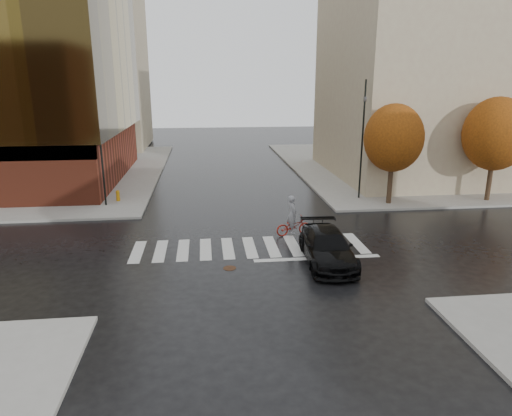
{
  "coord_description": "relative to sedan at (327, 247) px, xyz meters",
  "views": [
    {
      "loc": [
        -2.12,
        -20.77,
        8.08
      ],
      "look_at": [
        0.32,
        0.63,
        2.0
      ],
      "focal_mm": 32.0,
      "sensor_mm": 36.0,
      "label": 1
    }
  ],
  "objects": [
    {
      "name": "sedan",
      "position": [
        0.0,
        0.0,
        0.0
      ],
      "size": [
        2.34,
        5.2,
        1.48
      ],
      "primitive_type": "imported",
      "rotation": [
        0.0,
        0.0,
        -0.05
      ],
      "color": "black",
      "rests_on": "ground"
    },
    {
      "name": "ground",
      "position": [
        -3.32,
        1.8,
        -0.74
      ],
      "size": [
        120.0,
        120.0,
        0.0
      ],
      "primitive_type": "plane",
      "color": "black",
      "rests_on": "ground"
    },
    {
      "name": "crosswalk",
      "position": [
        -3.32,
        2.3,
        -0.74
      ],
      "size": [
        12.0,
        3.0,
        0.01
      ],
      "primitive_type": "cube",
      "color": "silver",
      "rests_on": "ground"
    },
    {
      "name": "tree_ne_b",
      "position": [
        13.68,
        9.2,
        3.88
      ],
      "size": [
        4.2,
        4.2,
        6.89
      ],
      "color": "black",
      "rests_on": "sidewalk_ne"
    },
    {
      "name": "tree_ne_a",
      "position": [
        6.68,
        9.2,
        3.72
      ],
      "size": [
        3.8,
        3.8,
        6.5
      ],
      "color": "black",
      "rests_on": "sidewalk_ne"
    },
    {
      "name": "traffic_light_nw",
      "position": [
        -11.95,
        10.8,
        4.15
      ],
      "size": [
        0.22,
        0.19,
        8.14
      ],
      "rotation": [
        0.0,
        0.0,
        -1.44
      ],
      "color": "black",
      "rests_on": "sidewalk_nw"
    },
    {
      "name": "sidewalk_ne",
      "position": [
        17.68,
        22.8,
        -0.67
      ],
      "size": [
        30.0,
        30.0,
        0.15
      ],
      "primitive_type": "cube",
      "color": "gray",
      "rests_on": "ground"
    },
    {
      "name": "traffic_light_ne",
      "position": [
        5.18,
        10.8,
        4.02
      ],
      "size": [
        0.22,
        0.24,
        7.95
      ],
      "rotation": [
        0.0,
        0.0,
        3.49
      ],
      "color": "black",
      "rests_on": "sidewalk_ne"
    },
    {
      "name": "cyclist",
      "position": [
        -0.83,
        3.9,
        0.01
      ],
      "size": [
        2.03,
        1.02,
        2.2
      ],
      "rotation": [
        0.0,
        0.0,
        1.76
      ],
      "color": "maroon",
      "rests_on": "ground"
    },
    {
      "name": "building_ne_tan",
      "position": [
        13.68,
        18.8,
        8.41
      ],
      "size": [
        16.0,
        16.0,
        18.0
      ],
      "primitive_type": "cube",
      "color": "tan",
      "rests_on": "sidewalk_ne"
    },
    {
      "name": "manhole",
      "position": [
        -4.47,
        -0.2,
        -0.73
      ],
      "size": [
        0.62,
        0.62,
        0.01
      ],
      "primitive_type": "cylinder",
      "rotation": [
        0.0,
        0.0,
        0.08
      ],
      "color": "#452A18",
      "rests_on": "ground"
    },
    {
      "name": "fire_hydrant",
      "position": [
        -11.34,
        11.8,
        -0.18
      ],
      "size": [
        0.26,
        0.26,
        0.74
      ],
      "color": "#C27F0B",
      "rests_on": "sidewalk_nw"
    },
    {
      "name": "building_nw_far",
      "position": [
        -19.32,
        38.8,
        9.41
      ],
      "size": [
        14.0,
        12.0,
        20.0
      ],
      "primitive_type": "cube",
      "color": "tan",
      "rests_on": "sidewalk_nw"
    }
  ]
}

